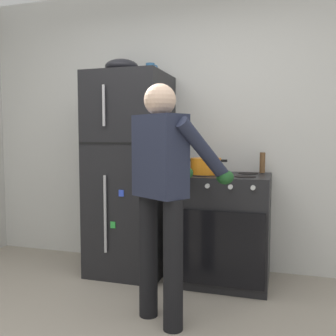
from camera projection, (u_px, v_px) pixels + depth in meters
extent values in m
cube|color=silver|center=(188.00, 128.00, 3.67)|extent=(6.00, 0.10, 2.70)
cube|color=black|center=(131.00, 174.00, 3.47)|extent=(0.68, 0.68, 1.83)
cube|color=black|center=(115.00, 143.00, 3.12)|extent=(0.67, 0.01, 0.01)
cylinder|color=#B7B7BC|center=(105.00, 214.00, 3.18)|extent=(0.02, 0.02, 0.66)
cylinder|color=#B7B7BC|center=(104.00, 105.00, 3.10)|extent=(0.02, 0.02, 0.34)
cube|color=blue|center=(121.00, 193.00, 3.14)|extent=(0.04, 0.01, 0.06)
cube|color=green|center=(113.00, 225.00, 3.18)|extent=(0.04, 0.01, 0.06)
cube|color=black|center=(224.00, 228.00, 3.26)|extent=(0.76, 0.64, 0.93)
cube|color=black|center=(218.00, 247.00, 2.95)|extent=(0.53, 0.01, 0.34)
cylinder|color=black|center=(201.00, 175.00, 3.13)|extent=(0.17, 0.17, 0.01)
cylinder|color=black|center=(245.00, 177.00, 3.03)|extent=(0.17, 0.17, 0.01)
cylinder|color=black|center=(207.00, 172.00, 3.41)|extent=(0.17, 0.17, 0.01)
cylinder|color=black|center=(248.00, 173.00, 3.30)|extent=(0.17, 0.17, 0.01)
cylinder|color=silver|center=(186.00, 185.00, 2.98)|extent=(0.04, 0.03, 0.04)
cylinder|color=silver|center=(207.00, 186.00, 2.93)|extent=(0.04, 0.03, 0.04)
cylinder|color=silver|center=(230.00, 187.00, 2.88)|extent=(0.04, 0.03, 0.04)
cylinder|color=silver|center=(253.00, 188.00, 2.83)|extent=(0.04, 0.03, 0.04)
cube|color=black|center=(218.00, 249.00, 2.94)|extent=(0.72, 0.03, 0.60)
cylinder|color=black|center=(148.00, 256.00, 2.61)|extent=(0.13, 0.13, 0.86)
cylinder|color=black|center=(173.00, 265.00, 2.41)|extent=(0.13, 0.13, 0.86)
cube|color=#23283D|center=(160.00, 156.00, 2.45)|extent=(0.41, 0.36, 0.54)
sphere|color=beige|center=(160.00, 100.00, 2.42)|extent=(0.21, 0.21, 0.21)
sphere|color=#494949|center=(160.00, 106.00, 2.43)|extent=(0.15, 0.15, 0.15)
cylinder|color=#23283D|center=(165.00, 150.00, 2.74)|extent=(0.33, 0.45, 0.44)
cylinder|color=#23283D|center=(204.00, 151.00, 2.44)|extent=(0.33, 0.45, 0.44)
ellipsoid|color=#1E5123|center=(185.00, 173.00, 2.89)|extent=(0.12, 0.18, 0.10)
ellipsoid|color=#1E5123|center=(225.00, 177.00, 2.59)|extent=(0.12, 0.18, 0.10)
cylinder|color=orange|center=(206.00, 166.00, 3.21)|extent=(0.26, 0.26, 0.14)
cube|color=black|center=(188.00, 160.00, 3.25)|extent=(0.05, 0.03, 0.02)
cube|color=black|center=(224.00, 161.00, 3.16)|extent=(0.05, 0.03, 0.02)
cylinder|color=#2D6093|center=(150.00, 69.00, 3.39)|extent=(0.08, 0.08, 0.10)
torus|color=#2D6093|center=(155.00, 68.00, 3.38)|extent=(0.06, 0.01, 0.06)
cylinder|color=brown|center=(262.00, 163.00, 3.32)|extent=(0.05, 0.05, 0.18)
ellipsoid|color=black|center=(122.00, 67.00, 3.42)|extent=(0.30, 0.30, 0.14)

